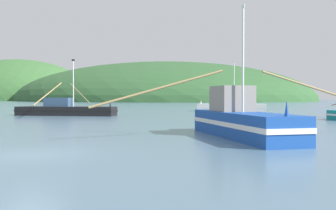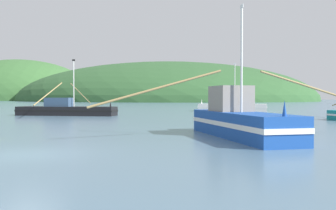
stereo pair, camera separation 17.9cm
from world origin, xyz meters
name	(u,v)px [view 1 (the left image)]	position (x,y,z in m)	size (l,w,h in m)	color
ground_plane	(30,155)	(0.00, 0.00, 0.00)	(600.00, 600.00, 0.00)	slate
hill_far_left	(17,100)	(-154.88, 189.92, 0.00)	(104.24, 83.39, 51.85)	#386633
hill_mid_left	(161,101)	(-57.00, 188.18, 0.00)	(166.14, 132.91, 42.28)	#2D562D
fishing_boat_white	(233,107)	(1.81, 45.23, 0.73)	(10.36, 2.58, 7.29)	white
fishing_boat_black	(65,110)	(-15.48, 26.74, 0.69)	(12.14, 14.91, 6.61)	black
fishing_boat_blue	(241,120)	(6.95, 8.87, 0.93)	(14.20, 9.67, 7.19)	#19479E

